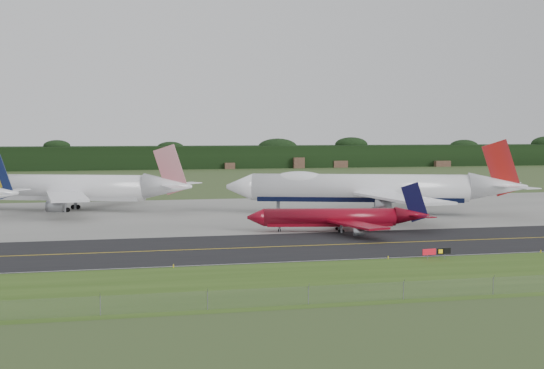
{
  "coord_description": "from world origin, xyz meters",
  "views": [
    {
      "loc": [
        -41.77,
        -133.02,
        20.59
      ],
      "look_at": [
        -6.47,
        22.0,
        9.13
      ],
      "focal_mm": 50.0,
      "sensor_mm": 36.0,
      "label": 1
    }
  ],
  "objects_px": {
    "jet_ba_747": "(370,189)",
    "taxiway_sign": "(437,252)",
    "jet_red_737": "(340,218)",
    "jet_star_tail": "(69,188)"
  },
  "relations": [
    {
      "from": "jet_ba_747",
      "to": "taxiway_sign",
      "type": "xyz_separation_m",
      "value": [
        -12.22,
        -63.82,
        -5.09
      ]
    },
    {
      "from": "jet_ba_747",
      "to": "jet_red_737",
      "type": "bearing_deg",
      "value": -120.68
    },
    {
      "from": "jet_star_tail",
      "to": "taxiway_sign",
      "type": "height_order",
      "value": "jet_star_tail"
    },
    {
      "from": "jet_ba_747",
      "to": "jet_red_737",
      "type": "relative_size",
      "value": 1.93
    },
    {
      "from": "jet_ba_747",
      "to": "jet_red_737",
      "type": "height_order",
      "value": "jet_ba_747"
    },
    {
      "from": "taxiway_sign",
      "to": "jet_ba_747",
      "type": "bearing_deg",
      "value": 79.16
    },
    {
      "from": "jet_red_737",
      "to": "jet_ba_747",
      "type": "bearing_deg",
      "value": 59.32
    },
    {
      "from": "jet_red_737",
      "to": "taxiway_sign",
      "type": "distance_m",
      "value": 35.21
    },
    {
      "from": "jet_red_737",
      "to": "taxiway_sign",
      "type": "xyz_separation_m",
      "value": [
        4.99,
        -34.82,
        -1.6
      ]
    },
    {
      "from": "taxiway_sign",
      "to": "jet_star_tail",
      "type": "bearing_deg",
      "value": 124.22
    }
  ]
}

